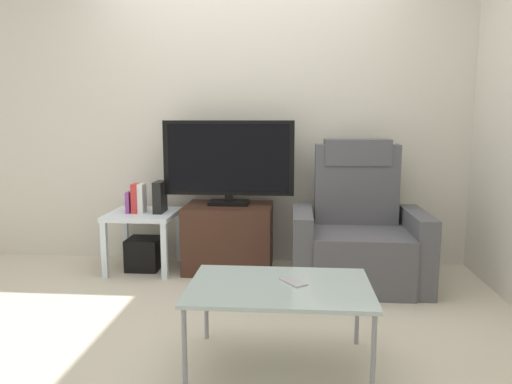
{
  "coord_description": "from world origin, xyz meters",
  "views": [
    {
      "loc": [
        0.39,
        -2.99,
        1.23
      ],
      "look_at": [
        0.11,
        0.5,
        0.7
      ],
      "focal_mm": 33.66,
      "sensor_mm": 36.0,
      "label": 1
    }
  ],
  "objects": [
    {
      "name": "wall_back",
      "position": [
        0.0,
        1.13,
        1.3
      ],
      "size": [
        6.4,
        0.06,
        2.6
      ],
      "primitive_type": "cube",
      "color": "beige",
      "rests_on": "ground"
    },
    {
      "name": "side_table",
      "position": [
        -0.84,
        0.77,
        0.4
      ],
      "size": [
        0.54,
        0.54,
        0.48
      ],
      "color": "silver",
      "rests_on": "ground"
    },
    {
      "name": "tv_stand",
      "position": [
        -0.14,
        0.82,
        0.27
      ],
      "size": [
        0.7,
        0.5,
        0.54
      ],
      "color": "#3D2319",
      "rests_on": "ground"
    },
    {
      "name": "book_leftmost",
      "position": [
        -0.94,
        0.75,
        0.57
      ],
      "size": [
        0.03,
        0.13,
        0.17
      ],
      "primitive_type": "cube",
      "color": "purple",
      "rests_on": "side_table"
    },
    {
      "name": "subwoofer_box",
      "position": [
        -0.84,
        0.77,
        0.13
      ],
      "size": [
        0.26,
        0.26,
        0.26
      ],
      "primitive_type": "cube",
      "color": "black",
      "rests_on": "ground"
    },
    {
      "name": "cell_phone",
      "position": [
        0.39,
        -0.68,
        0.43
      ],
      "size": [
        0.15,
        0.16,
        0.01
      ],
      "primitive_type": "cube",
      "rotation": [
        0.0,
        0.0,
        0.63
      ],
      "color": "#B7B7BC",
      "rests_on": "coffee_table"
    },
    {
      "name": "ground_plane",
      "position": [
        0.0,
        0.0,
        0.0
      ],
      "size": [
        6.4,
        6.4,
        0.0
      ],
      "primitive_type": "plane",
      "color": "beige"
    },
    {
      "name": "book_middle",
      "position": [
        -0.88,
        0.75,
        0.6
      ],
      "size": [
        0.05,
        0.13,
        0.24
      ],
      "primitive_type": "cube",
      "color": "red",
      "rests_on": "side_table"
    },
    {
      "name": "game_console",
      "position": [
        -0.7,
        0.78,
        0.61
      ],
      "size": [
        0.07,
        0.2,
        0.25
      ],
      "primitive_type": "cube",
      "color": "black",
      "rests_on": "side_table"
    },
    {
      "name": "recliner_armchair",
      "position": [
        0.88,
        0.6,
        0.37
      ],
      "size": [
        0.98,
        0.78,
        1.08
      ],
      "rotation": [
        0.0,
        0.0,
        0.01
      ],
      "color": "#515156",
      "rests_on": "ground"
    },
    {
      "name": "book_rightmost",
      "position": [
        -0.84,
        0.75,
        0.6
      ],
      "size": [
        0.04,
        0.12,
        0.24
      ],
      "primitive_type": "cube",
      "color": "white",
      "rests_on": "side_table"
    },
    {
      "name": "coffee_table",
      "position": [
        0.33,
        -0.72,
        0.4
      ],
      "size": [
        0.9,
        0.6,
        0.42
      ],
      "color": "#B2C6C1",
      "rests_on": "ground"
    },
    {
      "name": "television",
      "position": [
        -0.14,
        0.84,
        0.9
      ],
      "size": [
        1.06,
        0.2,
        0.68
      ],
      "color": "black",
      "rests_on": "tv_stand"
    }
  ]
}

